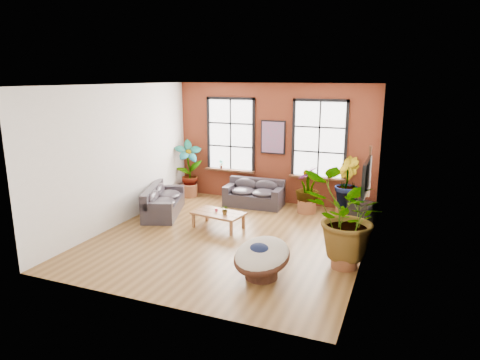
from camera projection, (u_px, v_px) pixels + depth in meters
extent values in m
cube|color=brown|center=(231.00, 238.00, 10.04)|extent=(6.00, 6.50, 0.02)
cube|color=white|center=(230.00, 84.00, 9.21)|extent=(6.00, 6.50, 0.02)
cube|color=maroon|center=(274.00, 144.00, 12.56)|extent=(6.00, 0.02, 3.50)
cube|color=silver|center=(148.00, 203.00, 6.68)|extent=(6.00, 0.02, 3.50)
cube|color=silver|center=(120.00, 155.00, 10.71)|extent=(0.02, 6.50, 3.50)
cube|color=silver|center=(369.00, 175.00, 8.53)|extent=(0.02, 6.50, 3.50)
cube|color=white|center=(231.00, 135.00, 12.95)|extent=(1.40, 0.02, 2.10)
cube|color=#371C0F|center=(230.00, 170.00, 13.14)|extent=(1.60, 0.22, 0.06)
cube|color=white|center=(319.00, 140.00, 11.97)|extent=(1.40, 0.02, 2.10)
cube|color=#371C0F|center=(317.00, 178.00, 12.16)|extent=(1.60, 0.22, 0.06)
cube|color=#2C262D|center=(254.00, 200.00, 12.43)|extent=(1.69, 0.85, 0.38)
cube|color=#2C262D|center=(257.00, 184.00, 12.62)|extent=(1.68, 0.24, 0.39)
cube|color=#2C262D|center=(230.00, 188.00, 12.61)|extent=(0.22, 0.82, 0.20)
cube|color=#2C262D|center=(278.00, 192.00, 12.11)|extent=(0.22, 0.82, 0.20)
ellipsoid|color=#2C262D|center=(243.00, 191.00, 12.44)|extent=(0.72, 0.70, 0.22)
ellipsoid|color=#2C262D|center=(246.00, 184.00, 12.62)|extent=(0.71, 0.23, 0.37)
ellipsoid|color=#2C262D|center=(264.00, 193.00, 12.22)|extent=(0.72, 0.70, 0.22)
ellipsoid|color=#2C262D|center=(266.00, 186.00, 12.40)|extent=(0.71, 0.23, 0.37)
cube|color=#2C262D|center=(164.00, 207.00, 11.69)|extent=(1.42, 2.11, 0.38)
cube|color=#2C262D|center=(152.00, 194.00, 11.61)|extent=(0.84, 1.90, 0.39)
cube|color=#2C262D|center=(156.00, 207.00, 10.78)|extent=(0.83, 0.46, 0.20)
cube|color=#2C262D|center=(170.00, 189.00, 12.47)|extent=(0.83, 0.46, 0.20)
ellipsoid|color=#2C262D|center=(162.00, 203.00, 11.26)|extent=(0.93, 1.03, 0.22)
ellipsoid|color=#2C262D|center=(153.00, 198.00, 11.23)|extent=(0.49, 0.87, 0.37)
ellipsoid|color=#2C262D|center=(168.00, 195.00, 12.01)|extent=(0.93, 1.03, 0.22)
ellipsoid|color=#2C262D|center=(160.00, 190.00, 11.99)|extent=(0.49, 0.87, 0.37)
cube|color=brown|center=(218.00, 213.00, 10.58)|extent=(1.35, 0.90, 0.05)
cube|color=#371C0F|center=(216.00, 214.00, 10.47)|extent=(1.24, 0.21, 0.00)
cube|color=#371C0F|center=(221.00, 211.00, 10.67)|extent=(1.24, 0.21, 0.00)
cube|color=brown|center=(194.00, 221.00, 10.66)|extent=(0.07, 0.07, 0.35)
cube|color=brown|center=(231.00, 228.00, 10.11)|extent=(0.07, 0.07, 0.35)
cube|color=brown|center=(207.00, 214.00, 11.14)|extent=(0.07, 0.07, 0.35)
cube|color=brown|center=(243.00, 222.00, 10.58)|extent=(0.07, 0.07, 0.35)
cylinder|color=#CA324E|center=(216.00, 210.00, 10.64)|extent=(0.08, 0.08, 0.08)
cylinder|color=#3D2116|center=(261.00, 271.00, 8.00)|extent=(0.78, 0.78, 0.25)
torus|color=#3D2116|center=(262.00, 257.00, 7.94)|extent=(1.35, 1.35, 0.48)
ellipsoid|color=beige|center=(262.00, 254.00, 7.92)|extent=(1.31, 1.35, 0.66)
ellipsoid|color=#121B3B|center=(260.00, 249.00, 7.86)|extent=(0.49, 0.44, 0.18)
cube|color=black|center=(273.00, 137.00, 12.45)|extent=(0.74, 0.04, 0.98)
cube|color=#0C7F8C|center=(273.00, 137.00, 12.42)|extent=(0.66, 0.02, 0.90)
cube|color=black|center=(367.00, 177.00, 8.85)|extent=(0.06, 1.25, 0.72)
cube|color=black|center=(365.00, 177.00, 8.86)|extent=(0.01, 1.15, 0.62)
cylinder|color=#B27F4C|center=(368.00, 189.00, 9.94)|extent=(0.09, 0.38, 0.38)
cylinder|color=#B27F4C|center=(368.00, 178.00, 9.88)|extent=(0.09, 0.30, 0.30)
cylinder|color=black|center=(367.00, 189.00, 9.94)|extent=(0.09, 0.11, 0.11)
cube|color=#371C0F|center=(369.00, 163.00, 9.79)|extent=(0.04, 0.05, 0.55)
cube|color=#371C0F|center=(370.00, 149.00, 9.71)|extent=(0.06, 0.06, 0.14)
cube|color=black|center=(362.00, 211.00, 11.14)|extent=(0.77, 0.72, 0.51)
cylinder|color=brown|center=(189.00, 190.00, 13.44)|extent=(0.54, 0.54, 0.39)
cylinder|color=brown|center=(346.00, 205.00, 11.82)|extent=(0.62, 0.62, 0.41)
cylinder|color=brown|center=(344.00, 258.00, 8.42)|extent=(0.62, 0.62, 0.38)
cylinder|color=brown|center=(307.00, 206.00, 11.82)|extent=(0.59, 0.59, 0.37)
imported|color=#234111|center=(189.00, 166.00, 13.28)|extent=(1.03, 0.98, 1.62)
imported|color=#234111|center=(346.00, 183.00, 11.66)|extent=(0.88, 0.96, 1.41)
imported|color=#234111|center=(345.00, 217.00, 8.27)|extent=(2.04, 2.01, 1.72)
imported|color=#234111|center=(308.00, 187.00, 11.71)|extent=(0.77, 0.77, 1.17)
imported|color=#234111|center=(225.00, 210.00, 10.39)|extent=(0.22, 0.20, 0.24)
imported|color=#234111|center=(221.00, 164.00, 13.21)|extent=(0.17, 0.17, 0.27)
imported|color=#234111|center=(330.00, 173.00, 12.00)|extent=(0.19, 0.19, 0.27)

